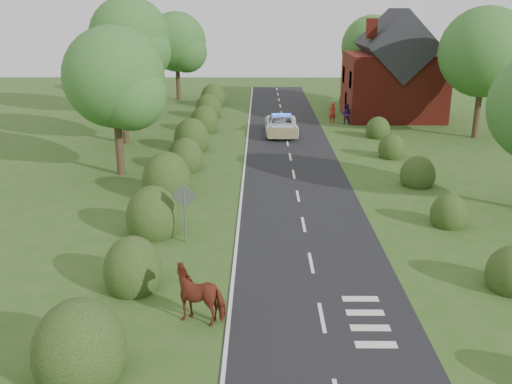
{
  "coord_description": "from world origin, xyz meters",
  "views": [
    {
      "loc": [
        -1.93,
        -19.7,
        9.24
      ],
      "look_at": [
        -2.13,
        4.72,
        1.3
      ],
      "focal_mm": 40.0,
      "sensor_mm": 36.0,
      "label": 1
    }
  ],
  "objects_px": {
    "road_sign": "(184,204)",
    "pedestrian_red": "(332,112)",
    "police_van": "(281,125)",
    "cow": "(201,297)",
    "pedestrian_purple": "(346,114)"
  },
  "relations": [
    {
      "from": "road_sign",
      "to": "pedestrian_red",
      "type": "bearing_deg",
      "value": 70.56
    },
    {
      "from": "road_sign",
      "to": "pedestrian_red",
      "type": "distance_m",
      "value": 27.27
    },
    {
      "from": "road_sign",
      "to": "cow",
      "type": "relative_size",
      "value": 1.24
    },
    {
      "from": "police_van",
      "to": "road_sign",
      "type": "bearing_deg",
      "value": -102.94
    },
    {
      "from": "cow",
      "to": "pedestrian_purple",
      "type": "distance_m",
      "value": 32.33
    },
    {
      "from": "road_sign",
      "to": "cow",
      "type": "xyz_separation_m",
      "value": [
        1.25,
        -5.98,
        -0.93
      ]
    },
    {
      "from": "cow",
      "to": "pedestrian_purple",
      "type": "height_order",
      "value": "pedestrian_purple"
    },
    {
      "from": "cow",
      "to": "police_van",
      "type": "height_order",
      "value": "police_van"
    },
    {
      "from": "cow",
      "to": "pedestrian_purple",
      "type": "xyz_separation_m",
      "value": [
        8.89,
        31.08,
        0.13
      ]
    },
    {
      "from": "police_van",
      "to": "pedestrian_red",
      "type": "bearing_deg",
      "value": 46.95
    },
    {
      "from": "police_van",
      "to": "cow",
      "type": "bearing_deg",
      "value": -97.61
    },
    {
      "from": "police_van",
      "to": "pedestrian_purple",
      "type": "relative_size",
      "value": 3.11
    },
    {
      "from": "cow",
      "to": "pedestrian_purple",
      "type": "bearing_deg",
      "value": 177.91
    },
    {
      "from": "police_van",
      "to": "pedestrian_purple",
      "type": "height_order",
      "value": "pedestrian_purple"
    },
    {
      "from": "pedestrian_purple",
      "to": "cow",
      "type": "bearing_deg",
      "value": 82.78
    }
  ]
}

